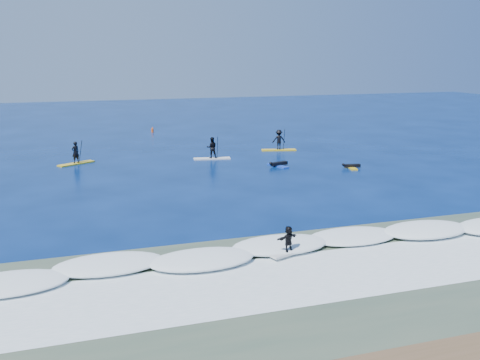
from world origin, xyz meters
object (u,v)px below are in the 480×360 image
object	(u,v)px
wave_surfer	(288,241)
sup_paddler_right	(279,141)
sup_paddler_center	(212,150)
marker_buoy	(152,130)
sup_paddler_left	(76,156)
prone_paddler_far	(278,164)
prone_paddler_near	(351,166)

from	to	relation	value
wave_surfer	sup_paddler_right	bearing A→B (deg)	49.89
sup_paddler_center	wave_surfer	distance (m)	24.04
sup_paddler_center	marker_buoy	distance (m)	18.52
sup_paddler_left	marker_buoy	xyz separation A→B (m)	(9.10, 16.96, -0.41)
sup_paddler_left	sup_paddler_center	world-z (taller)	sup_paddler_center
prone_paddler_far	wave_surfer	distance (m)	20.48
sup_paddler_left	prone_paddler_far	xyz separation A→B (m)	(15.98, -6.11, -0.54)
sup_paddler_center	sup_paddler_right	size ratio (longest dim) A/B	0.97
sup_paddler_right	prone_paddler_near	size ratio (longest dim) A/B	1.72
wave_surfer	marker_buoy	distance (m)	42.23
marker_buoy	sup_paddler_right	bearing A→B (deg)	-58.80
prone_paddler_near	sup_paddler_right	bearing A→B (deg)	25.53
sup_paddler_left	prone_paddler_near	size ratio (longest dim) A/B	1.57
sup_paddler_left	wave_surfer	bearing A→B (deg)	-101.33
prone_paddler_near	wave_surfer	size ratio (longest dim) A/B	1.05
prone_paddler_near	sup_paddler_center	bearing A→B (deg)	64.20
sup_paddler_right	sup_paddler_left	bearing A→B (deg)	-164.21
sup_paddler_right	prone_paddler_far	bearing A→B (deg)	-99.17
prone_paddler_far	marker_buoy	distance (m)	24.07
sup_paddler_right	prone_paddler_near	world-z (taller)	sup_paddler_right
wave_surfer	sup_paddler_center	bearing A→B (deg)	64.33
prone_paddler_near	prone_paddler_far	world-z (taller)	prone_paddler_far
sup_paddler_left	marker_buoy	world-z (taller)	sup_paddler_left
prone_paddler_near	marker_buoy	bearing A→B (deg)	36.15
sup_paddler_right	wave_surfer	xyz separation A→B (m)	(-10.07, -26.15, -0.15)
sup_paddler_right	sup_paddler_center	bearing A→B (deg)	-149.63
sup_paddler_left	prone_paddler_near	bearing A→B (deg)	-52.42
sup_paddler_center	prone_paddler_far	xyz separation A→B (m)	(4.43, -4.72, -0.69)
sup_paddler_left	sup_paddler_center	xyz separation A→B (m)	(11.54, -1.39, 0.15)
wave_surfer	marker_buoy	xyz separation A→B (m)	(0.33, 42.23, -0.47)
sup_paddler_right	wave_surfer	bearing A→B (deg)	-97.94
sup_paddler_center	sup_paddler_right	xyz separation A→B (m)	(7.30, 2.26, 0.06)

